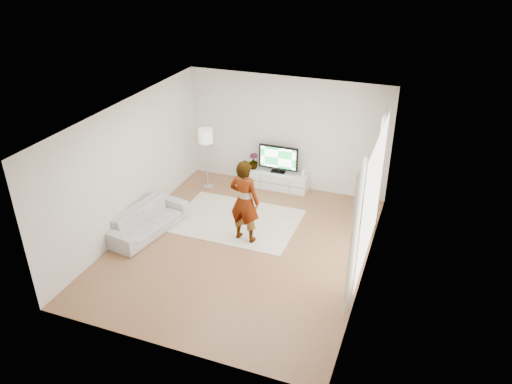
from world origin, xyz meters
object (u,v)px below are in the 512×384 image
at_px(rug, 236,221).
at_px(sofa, 148,220).
at_px(media_console, 278,180).
at_px(player, 245,201).
at_px(floor_lamp, 206,139).
at_px(television, 278,158).

distance_m(rug, sofa, 1.94).
xyz_separation_m(media_console, player, (0.10, -2.48, 0.70)).
xyz_separation_m(rug, floor_lamp, (-1.31, 1.30, 1.30)).
height_order(media_console, sofa, sofa).
bearing_deg(sofa, floor_lamp, 2.84).
distance_m(media_console, television, 0.59).
relative_size(rug, floor_lamp, 1.76).
relative_size(media_console, player, 0.85).
bearing_deg(player, sofa, 19.71).
bearing_deg(media_console, player, -87.63).
bearing_deg(television, player, -87.65).
distance_m(player, sofa, 2.20).
xyz_separation_m(player, floor_lamp, (-1.77, 1.92, 0.39)).
relative_size(media_console, sofa, 0.79).
bearing_deg(media_console, sofa, -123.73).
relative_size(sofa, floor_lamp, 1.26).
distance_m(rug, floor_lamp, 2.26).
bearing_deg(floor_lamp, player, -47.33).
bearing_deg(television, rug, -100.69).
height_order(media_console, rug, media_console).
height_order(media_console, player, player).
distance_m(television, player, 2.51).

